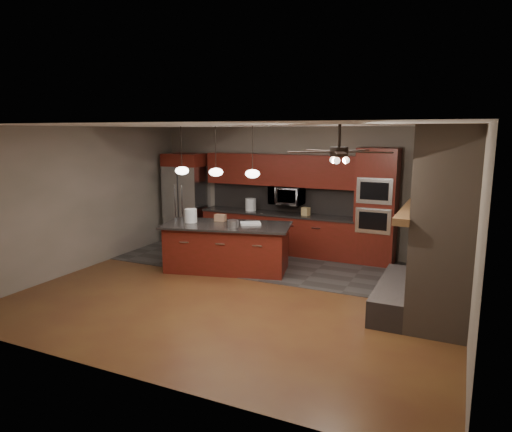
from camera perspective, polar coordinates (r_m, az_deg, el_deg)
The scene contains 22 objects.
ground at distance 7.92m, azimuth -1.62°, elevation -9.45°, with size 7.00×7.00×0.00m, color brown.
ceiling at distance 7.44m, azimuth -1.74°, elevation 11.25°, with size 7.00×6.00×0.02m, color white.
back_wall at distance 10.30m, azimuth 5.82°, elevation 3.22°, with size 7.00×0.02×2.80m, color gray.
right_wall at distance 6.78m, azimuth 25.82°, elevation -1.66°, with size 0.02×6.00×2.80m, color gray.
left_wall at distance 9.63m, azimuth -20.67°, elevation 2.07°, with size 0.02×6.00×2.80m, color gray.
slate_tile_patch at distance 9.48m, azimuth 3.26°, elevation -6.02°, with size 7.00×2.40×0.01m, color #393633.
fireplace_column at distance 7.20m, azimuth 22.06°, elevation -1.55°, with size 1.30×2.10×2.80m.
back_cabinetry at distance 10.30m, azimuth 2.80°, elevation 0.42°, with size 3.59×0.64×2.20m.
oven_tower at distance 9.61m, azimuth 14.80°, elevation 1.13°, with size 0.80×0.63×2.38m.
microwave at distance 10.17m, azimuth 3.88°, elevation 2.59°, with size 0.73×0.41×0.50m, color silver.
refrigerator at distance 11.26m, azimuth -8.69°, elevation 2.19°, with size 0.94×0.75×2.18m.
kitchen_island at distance 9.00m, azimuth -3.64°, elevation -3.89°, with size 2.66×1.68×0.92m.
white_bucket at distance 9.15m, azimuth -8.16°, elevation 0.04°, with size 0.25×0.25×0.27m, color white.
paint_can at distance 8.61m, azimuth -2.89°, elevation -0.97°, with size 0.21×0.21×0.14m, color #B5B5BA.
paint_tray at distance 8.87m, azimuth -0.69°, elevation -0.94°, with size 0.39×0.27×0.04m, color silver.
cardboard_box at distance 9.23m, azimuth -4.49°, elevation -0.21°, with size 0.21×0.15×0.13m, color #91684B.
counter_bucket at distance 10.50m, azimuth -0.67°, elevation 1.44°, with size 0.25×0.25×0.28m, color silver.
counter_box at distance 9.96m, azimuth 6.24°, elevation 0.57°, with size 0.16×0.12×0.18m, color tan.
pendant_left at distance 8.91m, azimuth -9.23°, elevation 5.64°, with size 0.26×0.26×0.92m.
pendant_center at distance 8.52m, azimuth -5.03°, elevation 5.51°, with size 0.26×0.26×0.92m.
pendant_right at distance 8.17m, azimuth -0.44°, elevation 5.34°, with size 0.26×0.26×0.92m.
ceiling_fan at distance 6.06m, azimuth 10.33°, elevation 7.99°, with size 1.27×1.33×0.41m.
Camera 1 is at (3.33, -6.65, 2.72)m, focal length 32.00 mm.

